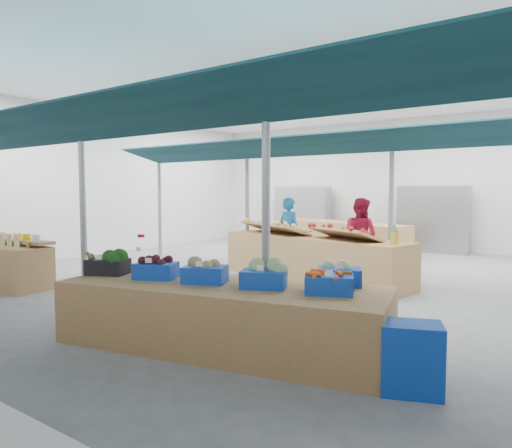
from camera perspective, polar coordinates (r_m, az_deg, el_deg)
The scene contains 24 objects.
floor at distance 10.17m, azimuth 1.84°, elevation -6.39°, with size 13.00×13.00×0.00m, color slate.
hall at distance 11.27m, azimuth 5.86°, elevation 8.11°, with size 13.00×13.00×13.00m.
pole_grid at distance 8.14m, azimuth -0.36°, elevation 3.84°, with size 10.00×4.60×3.00m.
awnings at distance 8.19m, azimuth -0.36°, elevation 10.63°, with size 9.50×7.08×0.30m.
back_shelving_left at distance 16.47m, azimuth 5.81°, elevation 1.08°, with size 2.00×0.50×2.00m, color #B23F33.
back_shelving_right at distance 14.84m, azimuth 21.23°, elevation 0.51°, with size 2.00×0.50×2.00m, color #B23F33.
bottle_shelf at distance 10.01m, azimuth -28.44°, elevation -4.49°, with size 1.85×1.19×1.08m.
veg_counter at distance 5.51m, azimuth -4.36°, elevation -11.34°, with size 3.88×1.29×0.75m, color olive.
fruit_counter at distance 9.59m, azimuth 7.05°, elevation -4.28°, with size 4.28×1.02×0.92m, color olive.
far_counter at distance 14.77m, azimuth 10.28°, elevation -1.44°, with size 5.02×1.00×0.90m, color olive.
crate_stack at distance 4.55m, azimuth 18.82°, elevation -15.59°, with size 0.54×0.38×0.65m, color #103FB6.
vendor_left at distance 11.08m, azimuth 4.19°, elevation -1.08°, with size 0.62×0.41×1.71m, color #165A91.
vendor_right at distance 10.29m, azimuth 12.87°, elevation -1.56°, with size 0.83×0.65×1.71m, color maroon.
crate_broccoli at distance 6.32m, azimuth -18.02°, elevation -4.57°, with size 0.60×0.52×0.35m.
crate_beets at distance 5.87m, azimuth -12.40°, elevation -5.38°, with size 0.60×0.52×0.29m.
crate_celeriac at distance 5.50m, azimuth -6.39°, elevation -5.82°, with size 0.60×0.52×0.31m.
crate_cabbage at distance 5.17m, azimuth 0.96°, elevation -6.26°, with size 0.60×0.52×0.35m.
crate_carrots at distance 4.96m, azimuth 9.15°, elevation -7.32°, with size 0.60×0.52×0.29m.
sparrow at distance 6.33m, azimuth -19.99°, elevation -3.80°, with size 0.12×0.09×0.11m.
pole_ribbon at distance 7.92m, azimuth -14.20°, elevation -1.59°, with size 0.12×0.12×0.28m.
apple_heap_yellow at distance 10.13m, azimuth 2.28°, elevation -0.26°, with size 2.02×1.43×0.27m.
apple_heap_red at distance 8.91m, azimuth 10.94°, elevation -0.91°, with size 1.66×1.26×0.27m.
pineapple at distance 8.33m, azimuth 16.91°, elevation -1.24°, with size 0.14×0.14×0.39m.
crate_extra at distance 5.41m, azimuth 10.37°, elevation -5.98°, with size 0.60×0.53×0.32m.
Camera 1 is at (5.40, -8.42, 1.83)m, focal length 32.00 mm.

